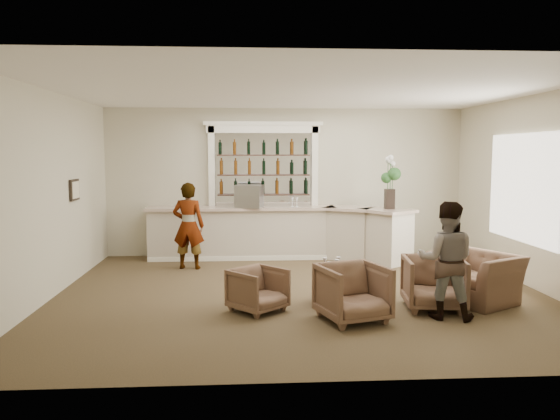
% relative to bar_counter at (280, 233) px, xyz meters
% --- Properties ---
extents(ground, '(8.00, 8.00, 0.00)m').
position_rel_bar_counter_xyz_m(ground, '(0.16, -3.00, -0.57)').
color(ground, brown).
rests_on(ground, ground).
extents(room_shell, '(8.04, 7.02, 3.32)m').
position_rel_bar_counter_xyz_m(room_shell, '(0.33, -2.29, 1.77)').
color(room_shell, beige).
rests_on(room_shell, ground).
extents(bar_counter, '(5.72, 1.80, 1.14)m').
position_rel_bar_counter_xyz_m(bar_counter, '(0.00, 0.00, 0.00)').
color(bar_counter, beige).
rests_on(bar_counter, ground).
extents(back_bar_alcove, '(2.64, 0.25, 3.00)m').
position_rel_bar_counter_xyz_m(back_bar_alcove, '(-0.34, 0.41, 1.46)').
color(back_bar_alcove, white).
rests_on(back_bar_alcove, ground).
extents(cocktail_table, '(0.64, 0.64, 0.50)m').
position_rel_bar_counter_xyz_m(cocktail_table, '(0.59, -3.61, -0.32)').
color(cocktail_table, '#4C2F21').
rests_on(cocktail_table, ground).
extents(sommelier, '(0.68, 0.50, 1.73)m').
position_rel_bar_counter_xyz_m(sommelier, '(-1.88, -0.92, 0.29)').
color(sommelier, gray).
rests_on(sommelier, ground).
extents(guest, '(0.96, 0.85, 1.65)m').
position_rel_bar_counter_xyz_m(guest, '(2.05, -4.45, 0.25)').
color(guest, gray).
rests_on(guest, ground).
extents(armchair_left, '(0.98, 0.99, 0.64)m').
position_rel_bar_counter_xyz_m(armchair_left, '(-0.57, -3.97, -0.25)').
color(armchair_left, brown).
rests_on(armchair_left, ground).
extents(armchair_center, '(1.07, 1.09, 0.79)m').
position_rel_bar_counter_xyz_m(armchair_center, '(0.73, -4.50, -0.18)').
color(armchair_center, brown).
rests_on(armchair_center, ground).
extents(armchair_right, '(0.94, 0.96, 0.79)m').
position_rel_bar_counter_xyz_m(armchair_right, '(2.03, -4.02, -0.18)').
color(armchair_right, brown).
rests_on(armchair_right, ground).
extents(armchair_far, '(1.47, 1.52, 0.76)m').
position_rel_bar_counter_xyz_m(armchair_far, '(2.84, -3.65, -0.19)').
color(armchair_far, brown).
rests_on(armchair_far, ground).
extents(espresso_machine, '(0.65, 0.58, 0.49)m').
position_rel_bar_counter_xyz_m(espresso_machine, '(-0.66, -0.07, 0.81)').
color(espresso_machine, '#AAAAAE').
rests_on(espresso_machine, bar_counter).
extents(flower_vase, '(0.29, 0.29, 1.11)m').
position_rel_bar_counter_xyz_m(flower_vase, '(2.27, -0.55, 1.19)').
color(flower_vase, black).
rests_on(flower_vase, bar_counter).
extents(wine_glass_bar_left, '(0.07, 0.07, 0.21)m').
position_rel_bar_counter_xyz_m(wine_glass_bar_left, '(0.38, 0.03, 0.67)').
color(wine_glass_bar_left, white).
rests_on(wine_glass_bar_left, bar_counter).
extents(wine_glass_bar_right, '(0.07, 0.07, 0.21)m').
position_rel_bar_counter_xyz_m(wine_glass_bar_right, '(0.28, 0.03, 0.67)').
color(wine_glass_bar_right, white).
rests_on(wine_glass_bar_right, bar_counter).
extents(wine_glass_tbl_a, '(0.07, 0.07, 0.21)m').
position_rel_bar_counter_xyz_m(wine_glass_tbl_a, '(0.47, -3.58, 0.03)').
color(wine_glass_tbl_a, white).
rests_on(wine_glass_tbl_a, cocktail_table).
extents(wine_glass_tbl_b, '(0.07, 0.07, 0.21)m').
position_rel_bar_counter_xyz_m(wine_glass_tbl_b, '(0.69, -3.53, 0.03)').
color(wine_glass_tbl_b, white).
rests_on(wine_glass_tbl_b, cocktail_table).
extents(wine_glass_tbl_c, '(0.07, 0.07, 0.21)m').
position_rel_bar_counter_xyz_m(wine_glass_tbl_c, '(0.63, -3.74, 0.03)').
color(wine_glass_tbl_c, white).
rests_on(wine_glass_tbl_c, cocktail_table).
extents(napkin_holder, '(0.08, 0.08, 0.12)m').
position_rel_bar_counter_xyz_m(napkin_holder, '(0.57, -3.47, -0.01)').
color(napkin_holder, white).
rests_on(napkin_holder, cocktail_table).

